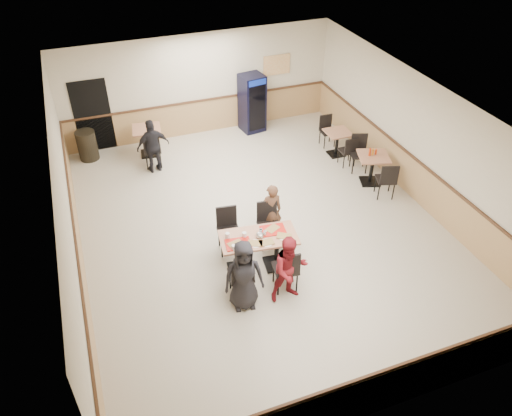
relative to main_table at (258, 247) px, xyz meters
name	(u,v)px	position (x,y,z in m)	size (l,w,h in m)	color
ground	(261,226)	(0.54, 1.26, -0.55)	(10.00, 10.00, 0.00)	beige
room_shell	(288,141)	(2.32, 3.81, 0.02)	(10.00, 10.00, 10.00)	silver
main_table	(258,247)	(0.00, 0.00, 0.00)	(1.65, 0.98, 0.83)	black
main_chairs	(256,249)	(-0.06, 0.01, -0.03)	(1.61, 1.99, 1.05)	black
diner_woman_left	(244,275)	(-0.62, -0.87, 0.21)	(0.75, 0.48, 1.52)	black
diner_woman_right	(290,269)	(0.26, -0.99, 0.18)	(0.71, 0.55, 1.46)	maroon
diner_man_opposite	(271,211)	(0.62, 0.87, 0.13)	(0.50, 0.33, 1.38)	brown
lone_diner	(153,146)	(-1.25, 4.53, 0.20)	(0.88, 0.37, 1.50)	black
tabletop_clutter	(256,238)	(-0.06, -0.04, 0.31)	(1.38, 0.66, 0.12)	red
side_table_near	(372,165)	(3.88, 1.99, -0.02)	(0.95, 0.95, 0.80)	black
side_table_near_chair_south	(386,179)	(3.88, 1.35, -0.04)	(0.47, 0.47, 1.02)	black
side_table_near_chair_north	(359,154)	(3.88, 2.63, -0.04)	(0.47, 0.47, 1.02)	black
side_table_far	(337,140)	(3.72, 3.58, -0.07)	(0.69, 0.69, 0.72)	black
side_table_far_chair_south	(347,150)	(3.72, 3.00, -0.10)	(0.42, 0.42, 0.91)	black
side_table_far_chair_north	(328,131)	(3.72, 4.16, -0.10)	(0.42, 0.42, 0.91)	black
condiment_caddy	(372,152)	(3.85, 2.04, 0.34)	(0.23, 0.06, 0.20)	#BE340D
back_table	(148,137)	(-1.25, 5.46, -0.01)	(0.86, 0.86, 0.82)	black
back_table_chair_lone	(152,149)	(-1.25, 4.81, -0.04)	(0.48, 0.48, 1.04)	black
pepsi_cooler	(252,103)	(2.02, 5.85, 0.32)	(0.75, 0.75, 1.75)	black
trash_bin	(87,145)	(-2.87, 5.81, -0.13)	(0.53, 0.53, 0.84)	black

